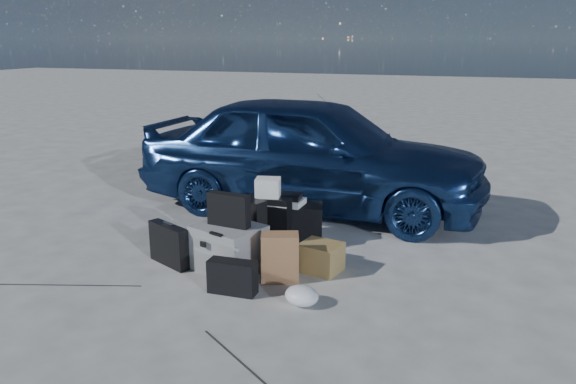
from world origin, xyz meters
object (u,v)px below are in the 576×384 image
object	(u,v)px
pelican_case	(229,248)
cardboard_box	(321,257)
duffel_bag	(286,222)
car	(312,152)
briefcase	(169,245)
suitcase_left	(246,226)
suitcase_right	(269,223)

from	to	relation	value
pelican_case	cardboard_box	distance (m)	0.86
duffel_bag	cardboard_box	size ratio (longest dim) A/B	2.14
car	pelican_case	world-z (taller)	car
briefcase	suitcase_left	bearing A→B (deg)	67.83
car	briefcase	xyz separation A→B (m)	(-0.73, -2.23, -0.53)
suitcase_right	duffel_bag	world-z (taller)	suitcase_right
cardboard_box	car	bearing A→B (deg)	109.78
pelican_case	briefcase	world-z (taller)	pelican_case
car	suitcase_left	size ratio (longest dim) A/B	7.52
suitcase_right	cardboard_box	bearing A→B (deg)	-30.30
pelican_case	cardboard_box	size ratio (longest dim) A/B	1.65
suitcase_right	cardboard_box	size ratio (longest dim) A/B	1.52
pelican_case	briefcase	distance (m)	0.60
suitcase_right	cardboard_box	world-z (taller)	suitcase_right
pelican_case	suitcase_left	size ratio (longest dim) A/B	1.04
briefcase	suitcase_right	xyz separation A→B (m)	(0.74, 0.73, 0.07)
briefcase	cardboard_box	distance (m)	1.45
duffel_bag	cardboard_box	xyz separation A→B (m)	(0.60, -0.72, -0.06)
car	briefcase	size ratio (longest dim) A/B	8.38
pelican_case	suitcase_right	world-z (taller)	suitcase_right
pelican_case	duffel_bag	distance (m)	1.00
suitcase_left	duffel_bag	distance (m)	0.59
car	duffel_bag	distance (m)	1.29
suitcase_left	duffel_bag	bearing A→B (deg)	82.89
suitcase_right	suitcase_left	bearing A→B (deg)	-129.89
briefcase	suitcase_left	distance (m)	0.78
briefcase	duffel_bag	size ratio (longest dim) A/B	0.66
pelican_case	briefcase	size ratio (longest dim) A/B	1.16
briefcase	suitcase_right	world-z (taller)	suitcase_right
briefcase	car	bearing A→B (deg)	96.87
briefcase	duffel_bag	bearing A→B (deg)	77.37
suitcase_right	briefcase	bearing A→B (deg)	-135.43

